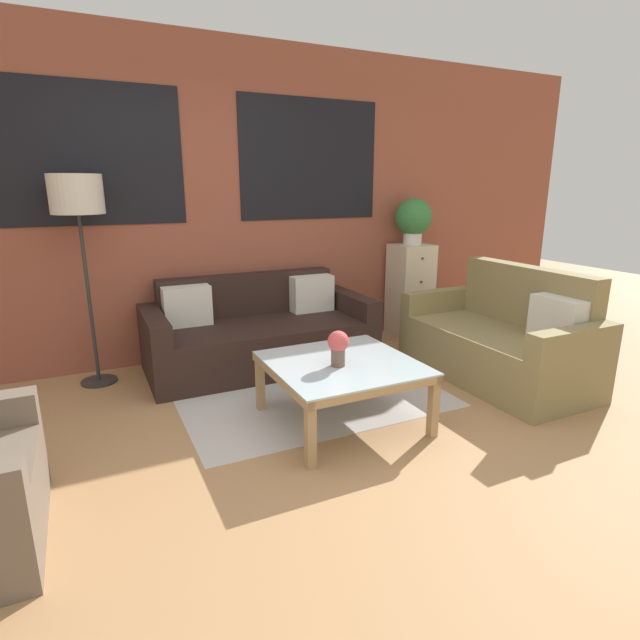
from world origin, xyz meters
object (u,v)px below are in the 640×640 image
object	(u,v)px
couch_dark	(259,335)
floor_lamp	(77,204)
settee_vintage	(501,342)
drawer_cabinet	(410,290)
coffee_table	(342,371)
flower_vase	(338,346)
potted_plant	(413,219)

from	to	relation	value
couch_dark	floor_lamp	bearing A→B (deg)	172.96
settee_vintage	drawer_cabinet	xyz separation A→B (m)	(0.08, 1.40, 0.17)
drawer_cabinet	coffee_table	bearing A→B (deg)	-136.82
floor_lamp	couch_dark	bearing A→B (deg)	-7.04
settee_vintage	flower_vase	xyz separation A→B (m)	(-1.63, -0.21, 0.26)
coffee_table	floor_lamp	size ratio (longest dim) A/B	0.57
floor_lamp	settee_vintage	bearing A→B (deg)	-23.76
floor_lamp	flower_vase	world-z (taller)	floor_lamp
drawer_cabinet	potted_plant	bearing A→B (deg)	90.00
flower_vase	drawer_cabinet	bearing A→B (deg)	43.14
flower_vase	potted_plant	bearing A→B (deg)	43.14
coffee_table	flower_vase	size ratio (longest dim) A/B	3.98
couch_dark	drawer_cabinet	bearing A→B (deg)	7.20
settee_vintage	flower_vase	bearing A→B (deg)	-172.73
drawer_cabinet	potted_plant	xyz separation A→B (m)	(0.00, 0.00, 0.75)
settee_vintage	coffee_table	world-z (taller)	settee_vintage
flower_vase	floor_lamp	bearing A→B (deg)	132.21
settee_vintage	floor_lamp	xyz separation A→B (m)	(-3.03, 1.34, 1.12)
couch_dark	floor_lamp	xyz separation A→B (m)	(-1.34, 0.16, 1.15)
settee_vintage	floor_lamp	world-z (taller)	floor_lamp
couch_dark	drawer_cabinet	xyz separation A→B (m)	(1.78, 0.22, 0.20)
floor_lamp	potted_plant	size ratio (longest dim) A/B	3.49
coffee_table	potted_plant	distance (m)	2.42
settee_vintage	coffee_table	bearing A→B (deg)	-174.38
potted_plant	coffee_table	bearing A→B (deg)	-136.82
coffee_table	flower_vase	xyz separation A→B (m)	(-0.06, -0.05, 0.20)
coffee_table	drawer_cabinet	size ratio (longest dim) A/B	0.97
settee_vintage	potted_plant	xyz separation A→B (m)	(0.08, 1.40, 0.92)
settee_vintage	flower_vase	size ratio (longest dim) A/B	6.74
couch_dark	flower_vase	size ratio (longest dim) A/B	8.32
potted_plant	flower_vase	bearing A→B (deg)	-136.86
potted_plant	drawer_cabinet	bearing A→B (deg)	-90.00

